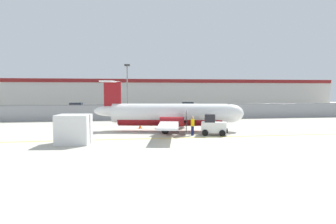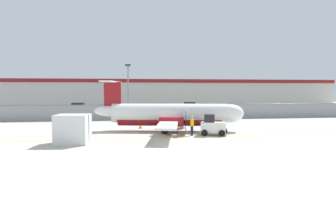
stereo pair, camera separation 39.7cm
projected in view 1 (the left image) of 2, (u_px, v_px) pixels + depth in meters
ground_plane at (185, 138)px, 25.33m from camera, size 140.00×140.00×0.01m
perimeter_fence at (160, 111)px, 41.01m from camera, size 98.00×0.10×2.10m
parking_lot_strip at (152, 113)px, 52.42m from camera, size 98.00×17.00×0.12m
background_building at (144, 93)px, 70.41m from camera, size 91.00×8.10×6.50m
commuter_airplane at (172, 115)px, 29.55m from camera, size 14.81×16.01×4.92m
baggage_tug at (213, 126)px, 26.77m from camera, size 2.56×1.98×1.88m
ground_crew_worker at (193, 125)px, 26.54m from camera, size 0.48×0.49×1.70m
cargo_container at (74, 129)px, 22.46m from camera, size 2.63×2.28×2.20m
traffic_cone_near_left at (211, 127)px, 29.98m from camera, size 0.36×0.36×0.64m
traffic_cone_near_right at (140, 125)px, 31.56m from camera, size 0.36×0.36×0.64m
parked_car_0 at (77, 107)px, 55.69m from camera, size 4.34×2.32×1.58m
parked_car_1 at (104, 110)px, 48.01m from camera, size 4.33×2.28×1.58m
parked_car_2 at (152, 109)px, 50.18m from camera, size 4.24×2.07×1.58m
parked_car_3 at (187, 106)px, 59.09m from camera, size 4.36×2.36×1.58m
parked_car_4 at (236, 109)px, 50.94m from camera, size 4.37×2.38×1.58m
apron_light_pole at (127, 88)px, 37.54m from camera, size 0.70×0.30×7.27m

